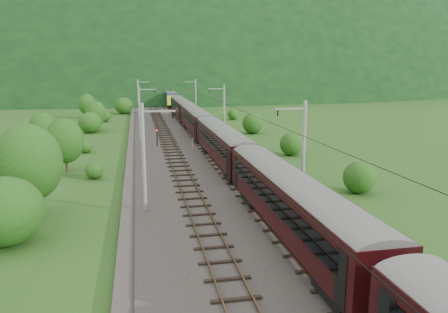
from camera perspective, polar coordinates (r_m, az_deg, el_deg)
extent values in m
plane|color=#2A5219|center=(34.23, 0.31, -6.83)|extent=(600.00, 600.00, 0.00)
cube|color=#38332D|center=(43.65, -2.32, -2.56)|extent=(14.00, 220.00, 0.30)
cube|color=brown|center=(43.21, -6.42, -2.30)|extent=(0.08, 220.00, 0.15)
cube|color=brown|center=(43.34, -4.52, -2.22)|extent=(0.08, 220.00, 0.15)
cube|color=black|center=(43.30, -5.47, -2.44)|extent=(2.40, 220.00, 0.12)
cube|color=brown|center=(43.85, -0.15, -2.02)|extent=(0.08, 220.00, 0.15)
cube|color=brown|center=(44.14, 1.68, -1.94)|extent=(0.08, 220.00, 0.15)
cube|color=black|center=(44.02, 0.76, -2.15)|extent=(2.40, 220.00, 0.12)
cylinder|color=gray|center=(32.48, -10.46, -0.18)|extent=(0.28, 0.28, 8.00)
cube|color=gray|center=(32.00, -8.52, 5.87)|extent=(2.40, 0.12, 0.12)
cylinder|color=black|center=(32.10, -6.71, 5.40)|extent=(0.10, 0.10, 0.50)
cylinder|color=gray|center=(64.15, -10.97, 5.55)|extent=(0.28, 0.28, 8.00)
cube|color=gray|center=(63.91, -10.00, 8.63)|extent=(2.40, 0.12, 0.12)
cylinder|color=black|center=(63.96, -9.08, 8.39)|extent=(0.10, 0.10, 0.50)
cylinder|color=gray|center=(96.04, -11.14, 7.49)|extent=(0.28, 0.28, 8.00)
cube|color=gray|center=(95.88, -10.49, 9.54)|extent=(2.40, 0.12, 0.12)
cylinder|color=black|center=(95.91, -9.88, 9.39)|extent=(0.10, 0.10, 0.50)
cylinder|color=gray|center=(127.98, -11.23, 8.46)|extent=(0.28, 0.28, 8.00)
cube|color=gray|center=(127.86, -10.74, 10.00)|extent=(2.40, 0.12, 0.12)
cylinder|color=black|center=(127.89, -10.28, 9.88)|extent=(0.10, 0.10, 0.50)
cylinder|color=gray|center=(159.95, -11.28, 9.04)|extent=(0.28, 0.28, 8.00)
cube|color=gray|center=(159.85, -10.89, 10.28)|extent=(2.40, 0.12, 0.12)
cylinder|color=black|center=(159.87, -10.52, 10.18)|extent=(0.10, 0.10, 0.50)
cylinder|color=gray|center=(34.88, 10.35, 0.63)|extent=(0.28, 0.28, 8.00)
cube|color=gray|center=(33.98, 8.67, 6.20)|extent=(2.40, 0.12, 0.12)
cylinder|color=black|center=(33.69, 7.04, 5.68)|extent=(0.10, 0.10, 0.50)
cylinder|color=gray|center=(65.40, 0.01, 5.88)|extent=(0.28, 0.28, 8.00)
cube|color=gray|center=(64.92, -1.04, 8.84)|extent=(2.40, 0.12, 0.12)
cylinder|color=black|center=(64.77, -1.92, 8.56)|extent=(0.10, 0.10, 0.50)
cylinder|color=gray|center=(96.88, -3.72, 7.71)|extent=(0.28, 0.28, 8.00)
cube|color=gray|center=(96.56, -4.47, 9.71)|extent=(2.40, 0.12, 0.12)
cylinder|color=black|center=(96.45, -5.06, 9.52)|extent=(0.10, 0.10, 0.50)
cylinder|color=gray|center=(128.61, -5.64, 8.64)|extent=(0.28, 0.28, 8.00)
cube|color=gray|center=(128.37, -6.21, 10.14)|extent=(2.40, 0.12, 0.12)
cylinder|color=black|center=(128.29, -6.66, 9.99)|extent=(0.10, 0.10, 0.50)
cylinder|color=gray|center=(160.45, -6.79, 9.19)|extent=(0.28, 0.28, 8.00)
cube|color=gray|center=(160.26, -7.26, 10.39)|extent=(2.40, 0.12, 0.12)
cylinder|color=black|center=(160.20, -7.62, 10.27)|extent=(0.10, 0.10, 0.50)
cylinder|color=black|center=(42.18, -5.64, 6.48)|extent=(0.03, 198.00, 0.03)
cylinder|color=black|center=(42.92, 0.79, 6.62)|extent=(0.03, 198.00, 0.03)
ellipsoid|color=#103216|center=(292.09, -10.11, 9.30)|extent=(504.00, 360.00, 244.00)
cube|color=black|center=(26.73, 8.84, -5.93)|extent=(2.74, 20.76, 2.83)
cylinder|color=slate|center=(26.38, 8.93, -3.29)|extent=(2.74, 20.65, 2.74)
cube|color=black|center=(26.20, 6.00, -5.44)|extent=(0.05, 18.26, 1.08)
cube|color=black|center=(27.13, 11.63, -5.02)|extent=(0.05, 18.26, 1.08)
cube|color=black|center=(21.28, 15.65, -16.37)|extent=(2.08, 3.02, 0.85)
cube|color=black|center=(33.87, 4.54, -5.31)|extent=(2.08, 3.02, 0.85)
cube|color=black|center=(47.28, -0.22, 1.87)|extent=(2.74, 20.76, 2.83)
cylinder|color=slate|center=(47.08, -0.22, 3.40)|extent=(2.74, 20.65, 2.74)
cube|color=black|center=(46.98, -1.88, 2.22)|extent=(0.05, 18.26, 1.08)
cube|color=black|center=(47.51, 1.43, 2.33)|extent=(0.05, 18.26, 1.08)
cube|color=black|center=(40.70, 1.75, -2.38)|extent=(2.08, 3.02, 0.85)
cube|color=black|center=(54.64, -1.68, 1.23)|extent=(2.08, 3.02, 0.85)
cube|color=black|center=(68.64, -3.73, 4.89)|extent=(2.74, 20.76, 2.83)
cylinder|color=slate|center=(68.50, -3.74, 5.95)|extent=(2.74, 20.65, 2.74)
cube|color=black|center=(68.43, -4.89, 5.14)|extent=(0.05, 18.26, 1.08)
cube|color=black|center=(68.79, -2.58, 5.20)|extent=(0.05, 18.26, 1.08)
cube|color=black|center=(61.76, -2.81, 2.43)|extent=(2.08, 3.02, 0.85)
cube|color=black|center=(76.02, -4.44, 4.14)|extent=(2.08, 3.02, 0.85)
cube|color=black|center=(90.23, -5.58, 6.47)|extent=(2.74, 20.76, 2.83)
cylinder|color=slate|center=(90.13, -5.59, 7.27)|extent=(2.74, 20.65, 2.74)
cube|color=black|center=(90.07, -6.47, 6.66)|extent=(0.05, 18.26, 1.08)
cube|color=black|center=(90.35, -4.70, 6.70)|extent=(0.05, 18.26, 1.08)
cube|color=black|center=(83.23, -5.05, 4.77)|extent=(2.08, 3.02, 0.85)
cube|color=black|center=(97.60, -5.99, 5.76)|extent=(2.08, 3.02, 0.85)
cube|color=navy|center=(120.36, -7.05, 7.71)|extent=(2.74, 16.98, 2.83)
cylinder|color=slate|center=(120.29, -7.07, 8.31)|extent=(2.74, 16.90, 2.74)
cube|color=black|center=(120.25, -7.72, 7.85)|extent=(0.05, 14.94, 1.08)
cube|color=black|center=(120.45, -6.39, 7.89)|extent=(0.05, 14.94, 1.08)
cube|color=black|center=(114.59, -6.80, 6.60)|extent=(2.08, 3.02, 0.85)
cube|color=black|center=(126.41, -7.24, 7.05)|extent=(2.08, 3.02, 0.85)
cube|color=yellow|center=(128.63, -7.33, 7.86)|extent=(2.79, 0.50, 2.55)
cube|color=yellow|center=(112.13, -6.72, 7.34)|extent=(2.79, 0.50, 2.55)
cube|color=black|center=(123.24, -7.18, 8.69)|extent=(0.08, 1.60, 0.85)
cylinder|color=red|center=(97.57, -7.39, 5.76)|extent=(0.16, 0.16, 1.51)
cylinder|color=red|center=(57.45, -4.14, 1.69)|extent=(0.14, 0.14, 1.32)
cylinder|color=black|center=(59.66, -8.75, 2.32)|extent=(0.15, 0.15, 2.09)
sphere|color=red|center=(59.49, -8.78, 3.37)|extent=(0.25, 0.25, 0.25)
ellipsoid|color=#195115|center=(30.08, -26.78, -6.45)|extent=(4.78, 4.78, 4.30)
ellipsoid|color=#195115|center=(44.88, -16.59, -1.77)|extent=(1.83, 1.83, 1.65)
ellipsoid|color=#195115|center=(58.76, -17.67, 1.26)|extent=(1.85, 1.85, 1.66)
ellipsoid|color=#195115|center=(76.37, -17.09, 4.26)|extent=(3.87, 3.87, 3.49)
ellipsoid|color=#195115|center=(91.23, -15.45, 5.16)|extent=(2.79, 2.79, 2.51)
ellipsoid|color=#195115|center=(105.64, -12.98, 6.48)|extent=(4.29, 4.29, 3.87)
ellipsoid|color=#195115|center=(121.49, -13.84, 6.62)|extent=(2.17, 2.17, 1.95)
cylinder|color=black|center=(35.12, -23.90, -4.20)|extent=(0.24, 0.24, 3.73)
ellipsoid|color=#195115|center=(34.64, -24.19, -0.81)|extent=(4.79, 4.79, 5.75)
cylinder|color=black|center=(48.72, -19.94, -0.10)|extent=(0.24, 0.24, 3.05)
ellipsoid|color=#195115|center=(48.41, -20.08, 1.92)|extent=(3.93, 3.93, 4.71)
cylinder|color=black|center=(63.05, -22.51, 2.08)|extent=(0.24, 0.24, 2.71)
ellipsoid|color=#195115|center=(62.84, -22.61, 3.47)|extent=(3.49, 3.49, 4.19)
cylinder|color=black|center=(79.21, -16.35, 4.29)|extent=(0.24, 0.24, 2.77)
ellipsoid|color=#195115|center=(79.04, -16.41, 5.43)|extent=(3.56, 3.56, 4.27)
cylinder|color=black|center=(98.23, -17.38, 5.59)|extent=(0.24, 0.24, 2.86)
ellipsoid|color=#195115|center=(98.08, -17.44, 6.54)|extent=(3.68, 3.68, 4.42)
ellipsoid|color=#195115|center=(39.81, 17.25, -2.81)|extent=(2.84, 2.84, 2.55)
ellipsoid|color=#195115|center=(54.92, 8.78, 1.48)|extent=(2.90, 2.90, 2.61)
ellipsoid|color=#195115|center=(72.40, 3.79, 4.23)|extent=(3.47, 3.47, 3.12)
ellipsoid|color=#195115|center=(91.67, 1.18, 5.45)|extent=(2.25, 2.25, 2.03)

